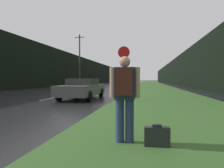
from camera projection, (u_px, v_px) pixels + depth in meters
name	position (u px, v px, depth m)	size (l,w,h in m)	color
grass_verge	(153.00, 86.00, 38.97)	(6.00, 240.00, 0.02)	#386028
lane_stripe_c	(52.00, 98.00, 13.04)	(0.12, 3.00, 0.01)	silver
lane_stripe_d	(85.00, 92.00, 19.93)	(0.12, 3.00, 0.01)	silver
lane_stripe_e	(101.00, 88.00, 26.82)	(0.12, 3.00, 0.01)	silver
lane_stripe_f	(110.00, 87.00, 33.72)	(0.12, 3.00, 0.01)	silver
treeline_far_side	(83.00, 71.00, 51.76)	(2.00, 140.00, 6.55)	black
treeline_near_side	(177.00, 72.00, 47.70)	(2.00, 140.00, 5.91)	black
utility_pole_far	(80.00, 60.00, 35.90)	(1.80, 0.24, 9.27)	#4C3823
stop_sign	(124.00, 68.00, 11.34)	(0.67, 0.07, 3.11)	slate
hitchhiker_with_backpack	(125.00, 93.00, 3.81)	(0.58, 0.42, 1.68)	navy
suitcase	(157.00, 137.00, 3.62)	(0.46, 0.17, 0.41)	#232326
car_passing_near	(82.00, 88.00, 12.61)	(1.99, 4.65, 1.29)	#4C514C
car_passing_far	(119.00, 83.00, 28.92)	(1.91, 4.45, 1.28)	#4C514C
car_oncoming	(115.00, 81.00, 51.33)	(1.97, 4.35, 1.38)	#BCBCBC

